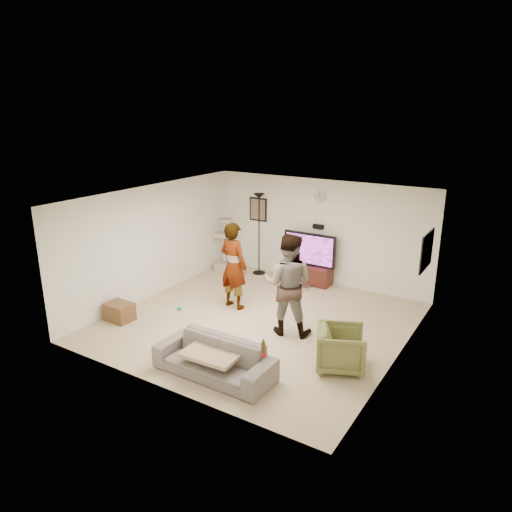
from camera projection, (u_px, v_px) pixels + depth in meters
The scene contains 24 objects.
floor at pixel (259, 322), 9.44m from camera, with size 5.50×5.50×0.02m, color tan.
ceiling at pixel (259, 197), 8.68m from camera, with size 5.50×5.50×0.02m, color silver.
wall_back at pixel (319, 231), 11.29m from camera, with size 5.50×0.04×2.50m, color white.
wall_front at pixel (159, 313), 6.84m from camera, with size 5.50×0.04×2.50m, color white.
wall_left at pixel (153, 241), 10.45m from camera, with size 0.04×5.50×2.50m, color white.
wall_right at pixel (403, 290), 7.67m from camera, with size 0.04×5.50×2.50m, color white.
wall_clock at pixel (320, 196), 11.01m from camera, with size 0.26×0.26×0.04m, color silver.
wall_speaker at pixel (318, 227), 11.20m from camera, with size 0.25×0.10×0.10m, color black.
picture_back at pixel (258, 209), 12.02m from camera, with size 0.42×0.03×0.52m, color brown.
picture_right at pixel (427, 251), 8.90m from camera, with size 0.03×0.78×0.62m, color yellow.
tv_stand at pixel (309, 274), 11.45m from camera, with size 1.11×0.45×0.46m, color #361610.
console_box at pixel (301, 286), 11.20m from camera, with size 0.40×0.30×0.07m, color #B0B0BC.
tv at pixel (310, 249), 11.27m from camera, with size 1.32×0.08×0.78m, color black.
tv_screen at pixel (309, 250), 11.23m from camera, with size 1.21×0.01×0.69m, color #A335F2.
floor_lamp at pixel (259, 234), 11.88m from camera, with size 0.32×0.32×2.07m, color black.
cat_tree at pixel (224, 244), 12.27m from camera, with size 0.45×0.45×1.39m, color tan.
person_left at pixel (233, 266), 9.87m from camera, with size 0.68×0.44×1.85m, color gray.
person_right at pixel (288, 284), 8.71m from camera, with size 0.94×0.73×1.93m, color #356796.
sofa at pixel (214, 358), 7.49m from camera, with size 1.97×0.77×0.58m, color #6B635D.
throw_blanket at pixel (213, 352), 7.46m from camera, with size 0.90×0.70×0.06m, color tan.
beer_bottle at pixel (263, 350), 6.91m from camera, with size 0.06×0.06×0.25m, color #442D10.
armchair at pixel (341, 348), 7.67m from camera, with size 0.75×0.77×0.70m, color brown.
side_table at pixel (120, 312), 9.46m from camera, with size 0.54×0.40×0.36m, color #54371D.
toy_ball at pixel (180, 308), 9.94m from camera, with size 0.09×0.09×0.09m, color #118583.
Camera 1 is at (4.51, -7.33, 4.09)m, focal length 33.22 mm.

